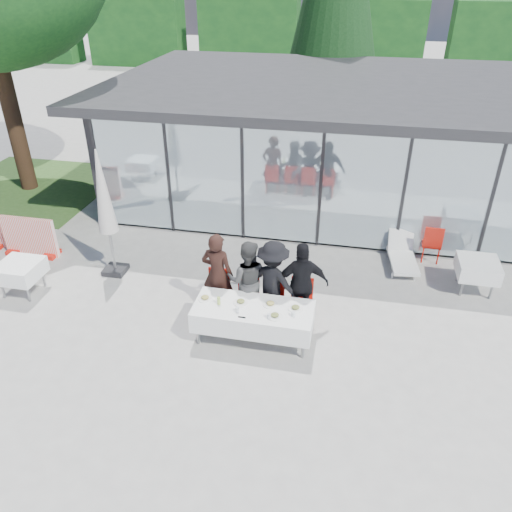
# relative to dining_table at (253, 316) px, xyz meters

# --- Properties ---
(ground) EXTENTS (90.00, 90.00, 0.00)m
(ground) POSITION_rel_dining_table_xyz_m (-0.19, -0.08, -0.54)
(ground) COLOR #A4A19B
(ground) RESTS_ON ground
(pavilion) EXTENTS (14.80, 8.80, 3.44)m
(pavilion) POSITION_rel_dining_table_xyz_m (1.81, 8.08, 1.61)
(pavilion) COLOR gray
(pavilion) RESTS_ON ground
(treeline) EXTENTS (62.50, 2.00, 4.40)m
(treeline) POSITION_rel_dining_table_xyz_m (-2.19, 27.92, 1.66)
(treeline) COLOR #133D16
(treeline) RESTS_ON ground
(dining_table) EXTENTS (2.26, 0.96, 0.75)m
(dining_table) POSITION_rel_dining_table_xyz_m (0.00, 0.00, 0.00)
(dining_table) COLOR white
(dining_table) RESTS_ON ground
(diner_a) EXTENTS (0.74, 0.74, 1.82)m
(diner_a) POSITION_rel_dining_table_xyz_m (-0.90, 0.74, 0.37)
(diner_a) COLOR black
(diner_a) RESTS_ON ground
(diner_chair_a) EXTENTS (0.44, 0.44, 0.97)m
(diner_chair_a) POSITION_rel_dining_table_xyz_m (-0.90, 0.75, -0.00)
(diner_chair_a) COLOR red
(diner_chair_a) RESTS_ON ground
(diner_b) EXTENTS (0.91, 0.91, 1.71)m
(diner_b) POSITION_rel_dining_table_xyz_m (-0.28, 0.74, 0.32)
(diner_b) COLOR #474747
(diner_b) RESTS_ON ground
(diner_chair_b) EXTENTS (0.44, 0.44, 0.97)m
(diner_chair_b) POSITION_rel_dining_table_xyz_m (-0.28, 0.75, -0.00)
(diner_chair_b) COLOR red
(diner_chair_b) RESTS_ON ground
(diner_c) EXTENTS (1.42, 1.42, 1.75)m
(diner_c) POSITION_rel_dining_table_xyz_m (0.24, 0.74, 0.34)
(diner_c) COLOR black
(diner_c) RESTS_ON ground
(diner_chair_c) EXTENTS (0.44, 0.44, 0.97)m
(diner_chair_c) POSITION_rel_dining_table_xyz_m (0.24, 0.75, -0.00)
(diner_chair_c) COLOR red
(diner_chair_c) RESTS_ON ground
(diner_d) EXTENTS (1.27, 1.27, 1.79)m
(diner_d) POSITION_rel_dining_table_xyz_m (0.82, 0.74, 0.36)
(diner_d) COLOR black
(diner_d) RESTS_ON ground
(diner_chair_d) EXTENTS (0.44, 0.44, 0.97)m
(diner_chair_d) POSITION_rel_dining_table_xyz_m (0.82, 0.75, -0.00)
(diner_chair_d) COLOR red
(diner_chair_d) RESTS_ON ground
(plate_a) EXTENTS (0.29, 0.29, 0.07)m
(plate_a) POSITION_rel_dining_table_xyz_m (-0.96, 0.07, 0.24)
(plate_a) COLOR white
(plate_a) RESTS_ON dining_table
(plate_b) EXTENTS (0.29, 0.29, 0.07)m
(plate_b) POSITION_rel_dining_table_xyz_m (-0.26, 0.09, 0.24)
(plate_b) COLOR white
(plate_b) RESTS_ON dining_table
(plate_c) EXTENTS (0.29, 0.29, 0.07)m
(plate_c) POSITION_rel_dining_table_xyz_m (0.30, 0.14, 0.24)
(plate_c) COLOR white
(plate_c) RESTS_ON dining_table
(plate_d) EXTENTS (0.29, 0.29, 0.07)m
(plate_d) POSITION_rel_dining_table_xyz_m (0.78, 0.11, 0.24)
(plate_d) COLOR white
(plate_d) RESTS_ON dining_table
(plate_extra) EXTENTS (0.29, 0.29, 0.07)m
(plate_extra) POSITION_rel_dining_table_xyz_m (0.44, -0.20, 0.24)
(plate_extra) COLOR white
(plate_extra) RESTS_ON dining_table
(juice_bottle) EXTENTS (0.06, 0.06, 0.16)m
(juice_bottle) POSITION_rel_dining_table_xyz_m (-0.66, -0.04, 0.29)
(juice_bottle) COLOR #9EC150
(juice_bottle) RESTS_ON dining_table
(drinking_glasses) EXTENTS (1.10, 0.22, 0.10)m
(drinking_glasses) POSITION_rel_dining_table_xyz_m (0.29, -0.20, 0.26)
(drinking_glasses) COLOR silver
(drinking_glasses) RESTS_ON dining_table
(folded_eyeglasses) EXTENTS (0.14, 0.03, 0.01)m
(folded_eyeglasses) POSITION_rel_dining_table_xyz_m (-0.14, -0.35, 0.22)
(folded_eyeglasses) COLOR black
(folded_eyeglasses) RESTS_ON dining_table
(spare_table_left) EXTENTS (0.86, 0.86, 0.74)m
(spare_table_left) POSITION_rel_dining_table_xyz_m (-5.30, 0.53, 0.02)
(spare_table_left) COLOR white
(spare_table_left) RESTS_ON ground
(spare_table_right) EXTENTS (0.86, 0.86, 0.74)m
(spare_table_right) POSITION_rel_dining_table_xyz_m (4.46, 2.65, 0.02)
(spare_table_right) COLOR white
(spare_table_right) RESTS_ON ground
(spare_chair_b) EXTENTS (0.46, 0.46, 0.97)m
(spare_chair_b) POSITION_rel_dining_table_xyz_m (3.60, 3.71, -0.00)
(spare_chair_b) COLOR red
(spare_chair_b) RESTS_ON ground
(market_umbrella) EXTENTS (0.50, 0.50, 3.00)m
(market_umbrella) POSITION_rel_dining_table_xyz_m (-3.69, 1.70, 1.35)
(market_umbrella) COLOR black
(market_umbrella) RESTS_ON ground
(lounger) EXTENTS (0.74, 1.39, 0.72)m
(lounger) POSITION_rel_dining_table_xyz_m (2.93, 3.48, -0.28)
(lounger) COLOR white
(lounger) RESTS_ON ground
(grass_patch) EXTENTS (5.00, 5.00, 0.02)m
(grass_patch) POSITION_rel_dining_table_xyz_m (-8.69, 5.92, -0.53)
(grass_patch) COLOR #385926
(grass_patch) RESTS_ON ground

